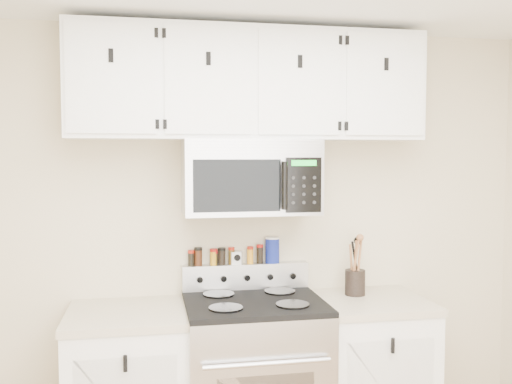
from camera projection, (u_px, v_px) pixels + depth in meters
back_wall at (245, 238)px, 3.45m from camera, size 3.50×0.01×2.50m
range at (254, 382)px, 3.19m from camera, size 0.76×0.65×1.10m
base_cabinet_right at (369, 375)px, 3.34m from camera, size 0.64×0.62×0.92m
microwave at (250, 177)px, 3.24m from camera, size 0.76×0.44×0.42m
upper_cabinets at (249, 85)px, 3.23m from camera, size 2.00×0.35×0.62m
utensil_crock at (355, 280)px, 3.39m from camera, size 0.12×0.12×0.35m
kitchen_timer at (237, 258)px, 3.41m from camera, size 0.08×0.07×0.08m
salt_canister at (272, 250)px, 3.45m from camera, size 0.09×0.09×0.16m
spice_jar_0 at (191, 258)px, 3.36m from camera, size 0.04×0.04×0.09m
spice_jar_1 at (198, 256)px, 3.37m from camera, size 0.05×0.05×0.11m
spice_jar_2 at (214, 257)px, 3.38m from camera, size 0.04×0.04×0.10m
spice_jar_3 at (214, 258)px, 3.39m from camera, size 0.04×0.04×0.09m
spice_jar_4 at (222, 256)px, 3.39m from camera, size 0.05×0.05×0.10m
spice_jar_5 at (231, 256)px, 3.40m from camera, size 0.04×0.04×0.10m
spice_jar_6 at (250, 255)px, 3.43m from camera, size 0.04×0.04×0.10m
spice_jar_7 at (260, 254)px, 3.44m from camera, size 0.04×0.04×0.11m
spice_jar_8 at (269, 255)px, 3.45m from camera, size 0.04×0.04×0.09m
spice_jar_9 at (275, 254)px, 3.45m from camera, size 0.04×0.04×0.10m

